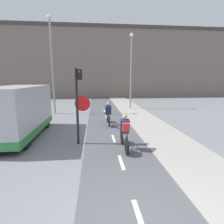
% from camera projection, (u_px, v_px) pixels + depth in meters
% --- Properties ---
extents(building_row_background, '(60.00, 5.20, 10.81)m').
position_uv_depth(building_row_background, '(99.00, 63.00, 28.71)').
color(building_row_background, slate).
rests_on(building_row_background, ground_plane).
extents(traffic_light_pole, '(0.67, 0.25, 3.33)m').
position_uv_depth(traffic_light_pole, '(79.00, 98.00, 7.53)').
color(traffic_light_pole, black).
rests_on(traffic_light_pole, ground_plane).
extents(street_lamp_far, '(0.36, 0.36, 7.71)m').
position_uv_depth(street_lamp_far, '(52.00, 57.00, 13.92)').
color(street_lamp_far, gray).
rests_on(street_lamp_far, ground_plane).
extents(street_lamp_sidewalk, '(0.36, 0.36, 7.04)m').
position_uv_depth(street_lamp_sidewalk, '(131.00, 64.00, 16.53)').
color(street_lamp_sidewalk, gray).
rests_on(street_lamp_sidewalk, ground_plane).
extents(cyclist_near, '(0.46, 1.79, 1.49)m').
position_uv_depth(cyclist_near, '(125.00, 133.00, 7.14)').
color(cyclist_near, black).
rests_on(cyclist_near, ground_plane).
extents(cyclist_far, '(0.46, 1.71, 1.46)m').
position_uv_depth(cyclist_far, '(108.00, 115.00, 11.06)').
color(cyclist_far, black).
rests_on(cyclist_far, ground_plane).
extents(van, '(2.00, 5.05, 2.53)m').
position_uv_depth(van, '(18.00, 113.00, 8.64)').
color(van, '#B7B7BC').
rests_on(van, ground_plane).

